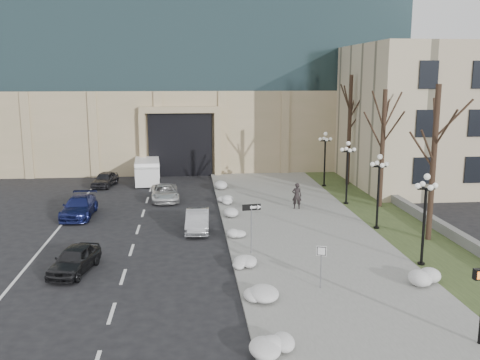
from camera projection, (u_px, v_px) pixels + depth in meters
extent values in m
plane|color=black|center=(279.00, 329.00, 20.28)|extent=(160.00, 160.00, 0.00)
cube|color=gray|center=(296.00, 224.00, 34.28)|extent=(9.00, 40.00, 0.12)
cube|color=gray|center=(226.00, 226.00, 33.85)|extent=(0.30, 40.00, 0.14)
cube|color=#354422|center=(394.00, 222.00, 34.90)|extent=(4.00, 40.00, 0.10)
cube|color=slate|center=(411.00, 209.00, 36.99)|extent=(0.50, 30.00, 0.70)
cube|color=tan|center=(199.00, 124.00, 60.33)|extent=(40.00, 20.00, 8.00)
cube|color=black|center=(181.00, 143.00, 51.54)|extent=(6.00, 2.50, 6.00)
cube|color=tan|center=(180.00, 110.00, 49.54)|extent=(7.50, 0.60, 0.60)
cube|color=tan|center=(143.00, 146.00, 49.84)|extent=(0.60, 0.60, 6.00)
cube|color=tan|center=(218.00, 145.00, 50.51)|extent=(0.60, 0.60, 6.00)
cube|color=#C2B591|center=(466.00, 114.00, 48.57)|extent=(22.00, 18.00, 12.00)
cube|color=black|center=(422.00, 170.00, 39.70)|extent=(1.40, 0.25, 2.00)
cube|color=black|center=(473.00, 170.00, 40.08)|extent=(1.40, 0.25, 2.00)
cube|color=black|center=(425.00, 123.00, 39.02)|extent=(1.40, 0.25, 2.00)
cube|color=black|center=(477.00, 123.00, 39.40)|extent=(1.40, 0.25, 2.00)
cube|color=black|center=(428.00, 75.00, 38.34)|extent=(1.40, 0.25, 2.00)
imported|color=black|center=(74.00, 259.00, 26.00)|extent=(2.34, 4.08, 1.31)
imported|color=#A8AAB0|center=(197.00, 220.00, 32.95)|extent=(1.59, 4.07, 1.32)
imported|color=navy|center=(79.00, 207.00, 36.23)|extent=(2.00, 4.82, 1.39)
imported|color=silver|center=(165.00, 193.00, 40.92)|extent=(2.36, 4.55, 1.22)
imported|color=#2A2A2E|center=(105.00, 179.00, 46.07)|extent=(2.20, 3.97, 1.28)
imported|color=black|center=(297.00, 196.00, 37.90)|extent=(0.73, 0.53, 1.87)
cube|color=white|center=(147.00, 170.00, 48.61)|extent=(2.47, 5.00, 1.95)
cube|color=white|center=(147.00, 177.00, 45.81)|extent=(2.14, 1.69, 1.56)
cylinder|color=black|center=(136.00, 183.00, 45.94)|extent=(0.29, 0.70, 0.68)
cylinder|color=black|center=(159.00, 182.00, 46.26)|extent=(0.29, 0.70, 0.68)
cylinder|color=black|center=(137.00, 174.00, 49.99)|extent=(0.29, 0.70, 0.68)
cylinder|color=black|center=(158.00, 174.00, 50.30)|extent=(0.29, 0.70, 0.68)
cylinder|color=slate|center=(251.00, 230.00, 28.38)|extent=(0.06, 0.06, 2.74)
cube|color=black|center=(251.00, 207.00, 28.14)|extent=(1.00, 0.18, 0.34)
cube|color=white|center=(254.00, 207.00, 28.15)|extent=(0.47, 0.08, 0.13)
cone|color=white|center=(259.00, 207.00, 28.20)|extent=(0.27, 0.30, 0.27)
cylinder|color=slate|center=(321.00, 269.00, 23.70)|extent=(0.06, 0.06, 2.04)
cube|color=white|center=(322.00, 251.00, 23.54)|extent=(0.43, 0.18, 0.45)
cube|color=black|center=(321.00, 251.00, 23.51)|extent=(0.37, 0.13, 0.39)
cube|color=white|center=(321.00, 251.00, 23.51)|extent=(0.32, 0.12, 0.33)
cylinder|color=black|center=(480.00, 345.00, 18.97)|extent=(0.55, 0.55, 0.11)
cube|color=black|center=(479.00, 274.00, 18.41)|extent=(0.39, 0.24, 0.38)
ellipsoid|color=silver|center=(274.00, 346.00, 18.39)|extent=(1.10, 1.60, 0.36)
ellipsoid|color=silver|center=(261.00, 297.00, 22.49)|extent=(1.10, 1.60, 0.36)
ellipsoid|color=silver|center=(242.00, 263.00, 26.51)|extent=(1.10, 1.60, 0.36)
ellipsoid|color=silver|center=(237.00, 235.00, 31.20)|extent=(1.10, 1.60, 0.36)
ellipsoid|color=silver|center=(228.00, 214.00, 35.84)|extent=(1.10, 1.60, 0.36)
ellipsoid|color=silver|center=(228.00, 201.00, 39.67)|extent=(1.10, 1.60, 0.36)
ellipsoid|color=silver|center=(223.00, 187.00, 44.58)|extent=(1.10, 1.60, 0.36)
ellipsoid|color=silver|center=(426.00, 280.00, 24.28)|extent=(1.10, 1.60, 0.36)
cylinder|color=black|center=(421.00, 264.00, 26.92)|extent=(0.36, 0.36, 0.20)
cylinder|color=black|center=(424.00, 228.00, 26.55)|extent=(0.14, 0.14, 4.00)
cylinder|color=black|center=(426.00, 189.00, 26.17)|extent=(0.10, 0.90, 0.10)
cylinder|color=black|center=(426.00, 189.00, 26.17)|extent=(0.90, 0.10, 0.10)
sphere|color=silver|center=(427.00, 177.00, 26.05)|extent=(0.32, 0.32, 0.32)
sphere|color=silver|center=(435.00, 186.00, 26.18)|extent=(0.28, 0.28, 0.28)
sphere|color=silver|center=(418.00, 186.00, 26.09)|extent=(0.28, 0.28, 0.28)
sphere|color=silver|center=(423.00, 184.00, 26.58)|extent=(0.28, 0.28, 0.28)
sphere|color=silver|center=(431.00, 188.00, 25.70)|extent=(0.28, 0.28, 0.28)
cylinder|color=black|center=(376.00, 228.00, 33.27)|extent=(0.36, 0.36, 0.20)
cylinder|color=black|center=(378.00, 199.00, 32.90)|extent=(0.14, 0.14, 4.00)
cylinder|color=black|center=(380.00, 167.00, 32.51)|extent=(0.10, 0.90, 0.10)
cylinder|color=black|center=(380.00, 167.00, 32.51)|extent=(0.90, 0.10, 0.10)
sphere|color=silver|center=(380.00, 157.00, 32.40)|extent=(0.32, 0.32, 0.32)
sphere|color=silver|center=(387.00, 164.00, 32.53)|extent=(0.28, 0.28, 0.28)
sphere|color=silver|center=(372.00, 164.00, 32.44)|extent=(0.28, 0.28, 0.28)
sphere|color=silver|center=(377.00, 163.00, 32.92)|extent=(0.28, 0.28, 0.28)
sphere|color=silver|center=(382.00, 165.00, 32.04)|extent=(0.28, 0.28, 0.28)
cylinder|color=black|center=(346.00, 204.00, 39.61)|extent=(0.36, 0.36, 0.20)
cylinder|color=black|center=(347.00, 179.00, 39.25)|extent=(0.14, 0.14, 4.00)
cylinder|color=black|center=(348.00, 152.00, 38.86)|extent=(0.10, 0.90, 0.10)
cylinder|color=black|center=(348.00, 152.00, 38.86)|extent=(0.90, 0.10, 0.10)
sphere|color=silver|center=(348.00, 143.00, 38.74)|extent=(0.32, 0.32, 0.32)
sphere|color=silver|center=(354.00, 149.00, 38.87)|extent=(0.28, 0.28, 0.28)
sphere|color=silver|center=(342.00, 150.00, 38.79)|extent=(0.28, 0.28, 0.28)
sphere|color=silver|center=(346.00, 149.00, 39.27)|extent=(0.28, 0.28, 0.28)
sphere|color=silver|center=(350.00, 150.00, 38.39)|extent=(0.28, 0.28, 0.28)
cylinder|color=black|center=(324.00, 186.00, 45.96)|extent=(0.36, 0.36, 0.20)
cylinder|color=black|center=(325.00, 164.00, 45.59)|extent=(0.14, 0.14, 4.00)
cylinder|color=black|center=(325.00, 141.00, 45.21)|extent=(0.10, 0.90, 0.10)
cylinder|color=black|center=(325.00, 141.00, 45.21)|extent=(0.90, 0.10, 0.10)
sphere|color=silver|center=(326.00, 134.00, 45.09)|extent=(0.32, 0.32, 0.32)
sphere|color=silver|center=(331.00, 139.00, 45.22)|extent=(0.28, 0.28, 0.28)
sphere|color=silver|center=(320.00, 139.00, 45.13)|extent=(0.28, 0.28, 0.28)
sphere|color=silver|center=(324.00, 138.00, 45.62)|extent=(0.28, 0.28, 0.28)
sphere|color=silver|center=(327.00, 140.00, 44.74)|extent=(0.28, 0.28, 0.28)
cylinder|color=black|center=(433.00, 165.00, 30.18)|extent=(0.32, 0.32, 9.00)
cylinder|color=black|center=(382.00, 150.00, 38.04)|extent=(0.32, 0.32, 8.50)
cylinder|color=black|center=(349.00, 131.00, 45.76)|extent=(0.32, 0.32, 9.50)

